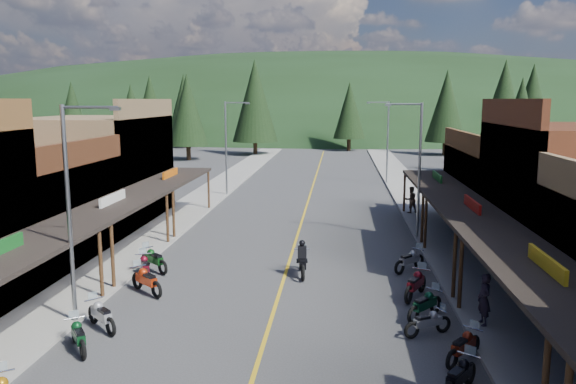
% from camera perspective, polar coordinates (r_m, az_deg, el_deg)
% --- Properties ---
extents(ground, '(220.00, 220.00, 0.00)m').
position_cam_1_polar(ground, '(26.18, -0.41, -8.79)').
color(ground, '#38383A').
rests_on(ground, ground).
extents(centerline, '(0.15, 90.00, 0.01)m').
position_cam_1_polar(centerline, '(45.56, 2.05, -0.94)').
color(centerline, gold).
rests_on(centerline, ground).
extents(sidewalk_west, '(3.40, 94.00, 0.15)m').
position_cam_1_polar(sidewalk_west, '(46.83, -8.64, -0.67)').
color(sidewalk_west, gray).
rests_on(sidewalk_west, ground).
extents(sidewalk_east, '(3.40, 94.00, 0.15)m').
position_cam_1_polar(sidewalk_east, '(45.91, 12.96, -1.01)').
color(sidewalk_east, gray).
rests_on(sidewalk_east, ground).
extents(shop_west_2, '(10.90, 9.00, 6.20)m').
position_cam_1_polar(shop_west_2, '(31.53, -25.83, -1.86)').
color(shop_west_2, '#3F2111').
rests_on(shop_west_2, ground).
extents(shop_west_3, '(10.90, 10.20, 8.20)m').
position_cam_1_polar(shop_west_3, '(39.82, -18.90, 2.17)').
color(shop_west_3, brown).
rests_on(shop_west_3, ground).
extents(shop_east_3, '(10.90, 10.20, 6.20)m').
position_cam_1_polar(shop_east_3, '(38.21, 22.36, 0.19)').
color(shop_east_3, '#4C2D16').
rests_on(shop_east_3, ground).
extents(streetlight_0, '(2.16, 0.18, 8.00)m').
position_cam_1_polar(streetlight_0, '(21.31, -21.06, -1.26)').
color(streetlight_0, gray).
rests_on(streetlight_0, ground).
extents(streetlight_1, '(2.16, 0.18, 8.00)m').
position_cam_1_polar(streetlight_1, '(47.84, -6.16, 4.89)').
color(streetlight_1, gray).
rests_on(streetlight_1, ground).
extents(streetlight_2, '(2.16, 0.18, 8.00)m').
position_cam_1_polar(streetlight_2, '(33.27, 12.98, 2.75)').
color(streetlight_2, gray).
rests_on(streetlight_2, ground).
extents(streetlight_3, '(2.16, 0.18, 8.00)m').
position_cam_1_polar(streetlight_3, '(55.07, 9.94, 5.38)').
color(streetlight_3, gray).
rests_on(streetlight_3, ground).
extents(ridge_hill, '(310.00, 140.00, 60.00)m').
position_cam_1_polar(ridge_hill, '(159.99, 4.36, 6.43)').
color(ridge_hill, black).
rests_on(ridge_hill, ground).
extents(pine_0, '(5.04, 5.04, 11.00)m').
position_cam_1_polar(pine_0, '(96.60, -21.05, 7.76)').
color(pine_0, black).
rests_on(pine_0, ground).
extents(pine_1, '(5.88, 5.88, 12.50)m').
position_cam_1_polar(pine_1, '(98.38, -10.50, 8.69)').
color(pine_1, black).
rests_on(pine_1, ground).
extents(pine_2, '(6.72, 6.72, 14.00)m').
position_cam_1_polar(pine_2, '(83.69, -3.38, 9.24)').
color(pine_2, black).
rests_on(pine_2, ground).
extents(pine_3, '(5.04, 5.04, 11.00)m').
position_cam_1_polar(pine_3, '(90.79, 6.26, 8.26)').
color(pine_3, black).
rests_on(pine_3, ground).
extents(pine_4, '(5.88, 5.88, 12.50)m').
position_cam_1_polar(pine_4, '(86.18, 15.79, 8.42)').
color(pine_4, black).
rests_on(pine_4, ground).
extents(pine_5, '(6.72, 6.72, 14.00)m').
position_cam_1_polar(pine_5, '(101.77, 23.55, 8.51)').
color(pine_5, black).
rests_on(pine_5, ground).
extents(pine_7, '(5.88, 5.88, 12.50)m').
position_cam_1_polar(pine_7, '(106.49, -13.82, 8.61)').
color(pine_7, black).
rests_on(pine_7, ground).
extents(pine_8, '(4.48, 4.48, 10.00)m').
position_cam_1_polar(pine_8, '(69.25, -15.59, 7.23)').
color(pine_8, black).
rests_on(pine_8, ground).
extents(pine_9, '(4.93, 4.93, 10.80)m').
position_cam_1_polar(pine_9, '(73.03, 22.57, 7.27)').
color(pine_9, black).
rests_on(pine_9, ground).
extents(pine_10, '(5.38, 5.38, 11.60)m').
position_cam_1_polar(pine_10, '(77.52, -10.19, 8.21)').
color(pine_10, black).
rests_on(pine_10, ground).
extents(pine_11, '(5.82, 5.82, 12.40)m').
position_cam_1_polar(pine_11, '(65.17, 21.05, 7.90)').
color(pine_11, black).
rests_on(pine_11, ground).
extents(bike_west_4, '(1.71, 2.03, 1.15)m').
position_cam_1_polar(bike_west_4, '(20.11, -20.53, -13.42)').
color(bike_west_4, '#0C3D1B').
rests_on(bike_west_4, ground).
extents(bike_west_5, '(2.02, 1.96, 1.21)m').
position_cam_1_polar(bike_west_5, '(21.55, -18.44, -11.67)').
color(bike_west_5, '#A9A8AE').
rests_on(bike_west_5, ground).
extents(bike_west_6, '(2.22, 2.09, 1.31)m').
position_cam_1_polar(bike_west_6, '(24.76, -14.19, -8.57)').
color(bike_west_6, '#B42C0C').
rests_on(bike_west_6, ground).
extents(bike_west_7, '(1.58, 2.27, 1.24)m').
position_cam_1_polar(bike_west_7, '(26.79, -14.36, -7.27)').
color(bike_west_7, maroon).
rests_on(bike_west_7, ground).
extents(bike_west_8, '(2.17, 2.04, 1.28)m').
position_cam_1_polar(bike_west_8, '(27.79, -13.48, -6.59)').
color(bike_west_8, '#0D4113').
rests_on(bike_west_8, ground).
extents(bike_east_3, '(1.77, 2.10, 1.19)m').
position_cam_1_polar(bike_east_3, '(17.07, 17.02, -17.37)').
color(bike_east_3, black).
rests_on(bike_east_3, ground).
extents(bike_east_4, '(1.80, 2.00, 1.16)m').
position_cam_1_polar(bike_east_4, '(19.00, 17.42, -14.61)').
color(bike_east_4, maroon).
rests_on(bike_east_4, ground).
extents(bike_east_5, '(1.94, 1.42, 1.06)m').
position_cam_1_polar(bike_east_5, '(20.64, 14.03, -12.62)').
color(bike_east_5, gray).
rests_on(bike_east_5, ground).
extents(bike_east_6, '(1.92, 2.06, 1.21)m').
position_cam_1_polar(bike_east_6, '(22.07, 13.75, -10.93)').
color(bike_east_6, '#0B3A21').
rests_on(bike_east_6, ground).
extents(bike_east_7, '(1.72, 2.41, 1.32)m').
position_cam_1_polar(bike_east_7, '(24.12, 12.84, -8.98)').
color(bike_east_7, maroon).
rests_on(bike_east_7, ground).
extents(bike_east_8, '(1.99, 2.05, 1.22)m').
position_cam_1_polar(bike_east_8, '(27.65, 12.25, -6.69)').
color(bike_east_8, gray).
rests_on(bike_east_8, ground).
extents(rider_on_bike, '(1.01, 2.41, 1.79)m').
position_cam_1_polar(rider_on_bike, '(26.41, 1.46, -7.00)').
color(rider_on_bike, black).
rests_on(rider_on_bike, ground).
extents(pedestrian_east_a, '(0.57, 0.76, 1.89)m').
position_cam_1_polar(pedestrian_east_a, '(21.61, 19.29, -10.26)').
color(pedestrian_east_a, black).
rests_on(pedestrian_east_a, sidewalk_east).
extents(pedestrian_east_b, '(1.05, 0.85, 1.90)m').
position_cam_1_polar(pedestrian_east_b, '(41.01, 12.36, -0.76)').
color(pedestrian_east_b, brown).
rests_on(pedestrian_east_b, sidewalk_east).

